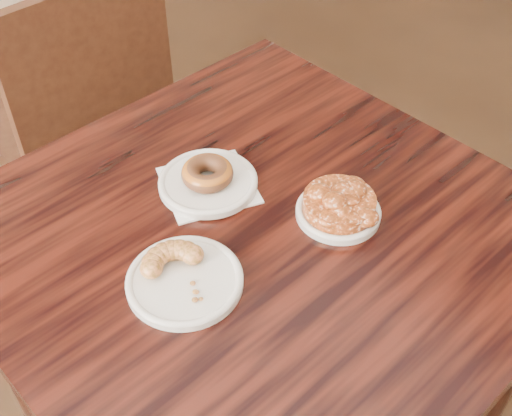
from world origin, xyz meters
TOP-DOWN VIEW (x-y plane):
  - cafe_table at (-0.01, 0.28)m, footprint 0.99×0.99m
  - chair_far at (-0.03, 1.16)m, footprint 0.54×0.54m
  - napkin at (-0.02, 0.41)m, footprint 0.18×0.18m
  - plate_donut at (-0.02, 0.41)m, footprint 0.17×0.17m
  - plate_cruller at (-0.16, 0.24)m, footprint 0.18×0.18m
  - plate_fritter at (0.12, 0.22)m, footprint 0.14×0.14m
  - glazed_donut at (-0.02, 0.41)m, footprint 0.09×0.09m
  - apple_fritter at (0.12, 0.22)m, footprint 0.16×0.16m
  - cruller_fragment at (-0.16, 0.24)m, footprint 0.11×0.11m

SIDE VIEW (x-z plane):
  - cafe_table at x=-0.01m, z-range 0.00..0.75m
  - chair_far at x=-0.03m, z-range 0.00..0.90m
  - napkin at x=-0.02m, z-range 0.75..0.75m
  - plate_cruller at x=-0.16m, z-range 0.75..0.76m
  - plate_fritter at x=0.12m, z-range 0.75..0.76m
  - plate_donut at x=-0.02m, z-range 0.75..0.77m
  - cruller_fragment at x=-0.16m, z-range 0.76..0.79m
  - glazed_donut at x=-0.02m, z-range 0.77..0.80m
  - apple_fritter at x=0.12m, z-range 0.76..0.80m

